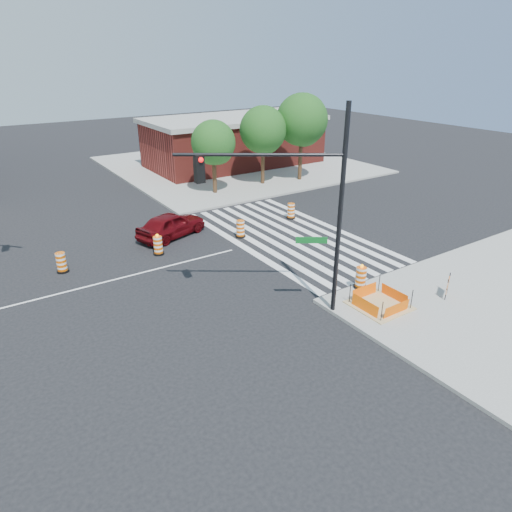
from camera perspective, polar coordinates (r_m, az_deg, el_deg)
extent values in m
plane|color=black|center=(23.08, -18.18, -3.07)|extent=(120.00, 120.00, 0.00)
cube|color=gray|center=(45.59, -2.69, 11.35)|extent=(22.00, 22.00, 0.15)
cube|color=silver|center=(25.84, -1.51, 1.15)|extent=(0.45, 13.50, 0.01)
cube|color=silver|center=(26.28, 0.15, 1.57)|extent=(0.45, 13.50, 0.01)
cube|color=silver|center=(26.76, 1.76, 1.98)|extent=(0.45, 13.50, 0.01)
cube|color=silver|center=(27.25, 3.31, 2.36)|extent=(0.45, 13.50, 0.01)
cube|color=silver|center=(27.76, 4.80, 2.74)|extent=(0.45, 13.50, 0.01)
cube|color=silver|center=(28.30, 6.24, 3.10)|extent=(0.45, 13.50, 0.01)
cube|color=silver|center=(28.85, 7.63, 3.44)|extent=(0.45, 13.50, 0.01)
cube|color=silver|center=(29.42, 8.96, 3.77)|extent=(0.45, 13.50, 0.01)
cube|color=silver|center=(23.07, -18.18, -3.06)|extent=(14.00, 0.12, 0.01)
cube|color=tan|center=(20.31, 15.16, -5.97)|extent=(2.20, 2.20, 0.05)
cube|color=#FF5F05|center=(19.71, 17.16, -6.38)|extent=(1.44, 0.02, 0.55)
cube|color=#FF5F05|center=(20.71, 13.41, -4.37)|extent=(1.44, 0.02, 0.55)
cube|color=#FF5F05|center=(19.59, 13.45, -6.11)|extent=(0.02, 1.44, 0.55)
cube|color=#FF5F05|center=(20.82, 16.91, -4.63)|extent=(0.02, 1.44, 0.55)
cylinder|color=black|center=(19.00, 15.46, -6.74)|extent=(0.04, 0.04, 0.90)
cylinder|color=black|center=(20.26, 18.88, -5.17)|extent=(0.04, 0.04, 0.90)
cylinder|color=black|center=(20.04, 11.66, -4.64)|extent=(0.04, 0.04, 0.90)
cylinder|color=black|center=(21.24, 15.14, -3.28)|extent=(0.04, 0.04, 0.90)
cube|color=maroon|center=(45.19, -2.74, 13.86)|extent=(16.00, 8.00, 4.20)
cube|color=gray|center=(44.85, -2.80, 16.75)|extent=(16.50, 8.50, 0.40)
imported|color=#53070B|center=(27.52, -10.55, 3.87)|extent=(4.75, 3.11, 1.50)
cylinder|color=black|center=(17.91, 10.46, 5.07)|extent=(0.19, 0.19, 8.38)
cylinder|color=black|center=(17.04, 0.33, 12.54)|extent=(5.29, 3.62, 0.13)
cube|color=black|center=(17.30, -7.12, 10.75)|extent=(0.34, 0.29, 1.05)
sphere|color=#FF0C0C|center=(17.06, -6.90, 11.84)|extent=(0.19, 0.19, 0.19)
cube|color=#0C591E|center=(18.13, 6.95, 1.99)|extent=(1.07, 0.74, 0.26)
cylinder|color=black|center=(21.59, 12.85, -3.76)|extent=(0.60, 0.60, 0.10)
cylinder|color=#DF5804|center=(21.36, 12.97, -2.57)|extent=(0.48, 0.48, 0.95)
sphere|color=#FF990C|center=(21.13, 13.10, -1.23)|extent=(0.16, 0.16, 0.16)
cube|color=#DF5804|center=(21.76, 22.92, -3.03)|extent=(0.76, 0.45, 0.28)
cube|color=#DF5804|center=(21.89, 22.79, -3.77)|extent=(0.76, 0.45, 0.22)
cylinder|color=black|center=(21.50, 22.73, -3.91)|extent=(0.04, 0.04, 0.99)
cylinder|color=black|center=(22.18, 22.94, -3.09)|extent=(0.04, 0.04, 0.99)
cylinder|color=#382314|center=(35.52, -5.22, 10.44)|extent=(0.32, 0.32, 3.53)
sphere|color=#134316|center=(35.07, -5.36, 13.95)|extent=(3.31, 3.31, 3.31)
sphere|color=#134316|center=(35.66, -4.84, 13.23)|extent=(2.43, 2.43, 2.43)
sphere|color=#134316|center=(34.78, -5.77, 13.29)|extent=(2.21, 2.21, 2.21)
cylinder|color=#382314|center=(37.99, 0.86, 11.78)|extent=(0.29, 0.29, 3.99)
sphere|color=#134316|center=(37.55, 0.89, 15.50)|extent=(3.74, 3.74, 3.74)
sphere|color=#134316|center=(38.12, 1.23, 14.68)|extent=(2.74, 2.74, 2.74)
sphere|color=#134316|center=(37.25, 0.57, 14.86)|extent=(2.49, 2.49, 2.49)
cylinder|color=#382314|center=(39.42, 5.58, 12.51)|extent=(0.32, 0.32, 4.52)
sphere|color=#134316|center=(38.96, 5.75, 16.59)|extent=(4.24, 4.24, 4.24)
sphere|color=#134316|center=(39.60, 6.01, 15.67)|extent=(3.11, 3.11, 3.11)
sphere|color=#134316|center=(38.61, 5.43, 15.90)|extent=(2.83, 2.83, 2.83)
cylinder|color=black|center=(24.86, -22.97, -1.72)|extent=(0.60, 0.60, 0.10)
cylinder|color=#DF5804|center=(24.66, -23.16, -0.67)|extent=(0.48, 0.48, 0.95)
cylinder|color=black|center=(25.44, -12.06, 0.33)|extent=(0.60, 0.60, 0.10)
cylinder|color=#DF5804|center=(25.25, -12.15, 1.37)|extent=(0.48, 0.48, 0.95)
sphere|color=#FF990C|center=(25.05, -12.26, 2.53)|extent=(0.16, 0.16, 0.16)
cylinder|color=black|center=(27.26, -1.94, 2.50)|extent=(0.60, 0.60, 0.10)
cylinder|color=#DF5804|center=(27.08, -1.96, 3.48)|extent=(0.48, 0.48, 0.95)
cylinder|color=black|center=(30.48, 4.37, 4.81)|extent=(0.60, 0.60, 0.10)
cylinder|color=#DF5804|center=(30.32, 4.40, 5.70)|extent=(0.48, 0.48, 0.95)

